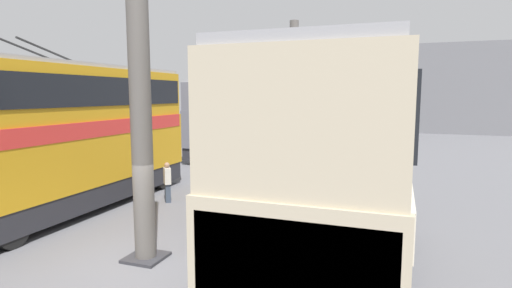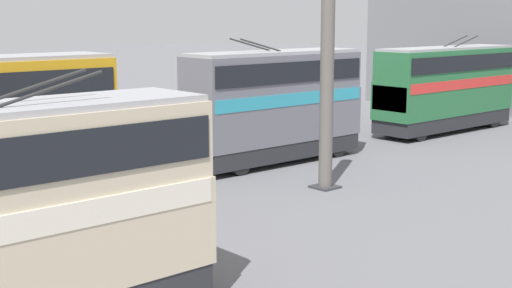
{
  "view_description": "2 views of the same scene",
  "coord_description": "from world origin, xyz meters",
  "px_view_note": "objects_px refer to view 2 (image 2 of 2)",
  "views": [
    {
      "loc": [
        -7.91,
        -6.04,
        4.24
      ],
      "look_at": [
        11.06,
        0.77,
        1.74
      ],
      "focal_mm": 28.0,
      "sensor_mm": 36.0,
      "label": 1
    },
    {
      "loc": [
        -4.33,
        -18.73,
        6.67
      ],
      "look_at": [
        13.14,
        1.33,
        1.86
      ],
      "focal_mm": 50.0,
      "sensor_mm": 36.0,
      "label": 2
    }
  ],
  "objects_px": {
    "bus_right_mid": "(275,100)",
    "bus_right_far": "(446,84)",
    "person_by_right_row": "(54,198)",
    "person_aisle_midway": "(123,201)"
  },
  "relations": [
    {
      "from": "bus_right_far",
      "to": "person_aisle_midway",
      "type": "relative_size",
      "value": 5.81
    },
    {
      "from": "person_aisle_midway",
      "to": "person_by_right_row",
      "type": "bearing_deg",
      "value": 145.35
    },
    {
      "from": "bus_right_mid",
      "to": "bus_right_far",
      "type": "xyz_separation_m",
      "value": [
        13.39,
        0.0,
        -0.1
      ]
    },
    {
      "from": "person_aisle_midway",
      "to": "person_by_right_row",
      "type": "relative_size",
      "value": 1.11
    },
    {
      "from": "bus_right_far",
      "to": "person_aisle_midway",
      "type": "bearing_deg",
      "value": -168.96
    },
    {
      "from": "bus_right_mid",
      "to": "bus_right_far",
      "type": "distance_m",
      "value": 13.39
    },
    {
      "from": "bus_right_mid",
      "to": "bus_right_far",
      "type": "bearing_deg",
      "value": 0.0
    },
    {
      "from": "bus_right_far",
      "to": "bus_right_mid",
      "type": "bearing_deg",
      "value": -180.0
    },
    {
      "from": "bus_right_mid",
      "to": "person_by_right_row",
      "type": "distance_m",
      "value": 12.45
    },
    {
      "from": "person_by_right_row",
      "to": "person_aisle_midway",
      "type": "bearing_deg",
      "value": -10.26
    }
  ]
}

